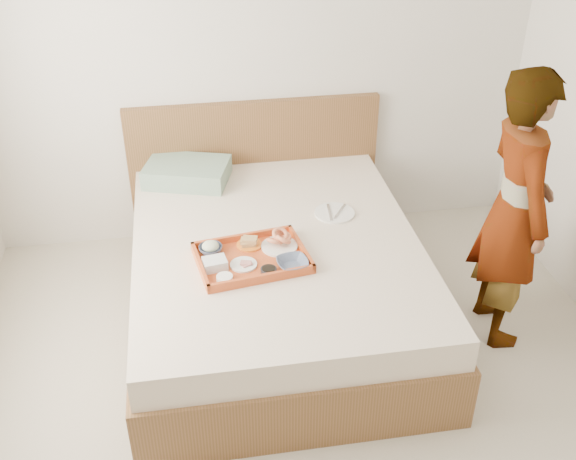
# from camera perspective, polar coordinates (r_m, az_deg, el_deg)

# --- Properties ---
(ground) EXTENTS (3.50, 4.00, 0.01)m
(ground) POSITION_cam_1_polar(r_m,az_deg,el_deg) (3.38, 2.48, -17.65)
(ground) COLOR #C0B6A2
(ground) RESTS_ON ground
(wall_back) EXTENTS (3.50, 0.01, 2.60)m
(wall_back) POSITION_cam_1_polar(r_m,az_deg,el_deg) (4.34, -2.56, 15.08)
(wall_back) COLOR silver
(wall_back) RESTS_ON ground
(bed) EXTENTS (1.65, 2.00, 0.53)m
(bed) POSITION_cam_1_polar(r_m,az_deg,el_deg) (3.91, -0.96, -4.05)
(bed) COLOR brown
(bed) RESTS_ON ground
(headboard) EXTENTS (1.65, 0.06, 0.95)m
(headboard) POSITION_cam_1_polar(r_m,az_deg,el_deg) (4.62, -2.79, 5.13)
(headboard) COLOR brown
(headboard) RESTS_ON ground
(pillow) EXTENTS (0.58, 0.47, 0.12)m
(pillow) POSITION_cam_1_polar(r_m,az_deg,el_deg) (4.37, -8.37, 4.76)
(pillow) COLOR gray
(pillow) RESTS_ON bed
(tray) EXTENTS (0.62, 0.49, 0.05)m
(tray) POSITION_cam_1_polar(r_m,az_deg,el_deg) (3.58, -3.01, -2.30)
(tray) COLOR #CE5017
(tray) RESTS_ON bed
(prawn_plate) EXTENTS (0.22, 0.22, 0.01)m
(prawn_plate) POSITION_cam_1_polar(r_m,az_deg,el_deg) (3.67, -0.72, -1.37)
(prawn_plate) COLOR white
(prawn_plate) RESTS_ON tray
(navy_bowl_big) EXTENTS (0.18, 0.18, 0.04)m
(navy_bowl_big) POSITION_cam_1_polar(r_m,az_deg,el_deg) (3.52, 0.37, -2.79)
(navy_bowl_big) COLOR #152340
(navy_bowl_big) RESTS_ON tray
(sauce_dish) EXTENTS (0.09, 0.09, 0.03)m
(sauce_dish) POSITION_cam_1_polar(r_m,az_deg,el_deg) (3.47, -1.62, -3.43)
(sauce_dish) COLOR black
(sauce_dish) RESTS_ON tray
(meat_plate) EXTENTS (0.16, 0.16, 0.01)m
(meat_plate) POSITION_cam_1_polar(r_m,az_deg,el_deg) (3.54, -3.71, -2.89)
(meat_plate) COLOR white
(meat_plate) RESTS_ON tray
(bread_plate) EXTENTS (0.16, 0.16, 0.01)m
(bread_plate) POSITION_cam_1_polar(r_m,az_deg,el_deg) (3.69, -3.24, -1.23)
(bread_plate) COLOR orange
(bread_plate) RESTS_ON tray
(salad_bowl) EXTENTS (0.14, 0.14, 0.04)m
(salad_bowl) POSITION_cam_1_polar(r_m,az_deg,el_deg) (3.64, -6.43, -1.61)
(salad_bowl) COLOR #152340
(salad_bowl) RESTS_ON tray
(plastic_tub) EXTENTS (0.13, 0.11, 0.05)m
(plastic_tub) POSITION_cam_1_polar(r_m,az_deg,el_deg) (3.52, -6.09, -2.79)
(plastic_tub) COLOR silver
(plastic_tub) RESTS_ON tray
(cheese_round) EXTENTS (0.09, 0.09, 0.03)m
(cheese_round) POSITION_cam_1_polar(r_m,az_deg,el_deg) (3.43, -5.28, -4.02)
(cheese_round) COLOR white
(cheese_round) RESTS_ON tray
(dinner_plate) EXTENTS (0.31, 0.31, 0.01)m
(dinner_plate) POSITION_cam_1_polar(r_m,az_deg,el_deg) (4.00, 3.89, 1.42)
(dinner_plate) COLOR white
(dinner_plate) RESTS_ON bed
(person) EXTENTS (0.40, 0.58, 1.54)m
(person) POSITION_cam_1_polar(r_m,az_deg,el_deg) (3.74, 18.30, 1.55)
(person) COLOR white
(person) RESTS_ON ground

